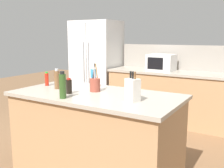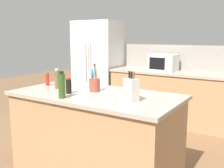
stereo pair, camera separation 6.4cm
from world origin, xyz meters
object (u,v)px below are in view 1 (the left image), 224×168
hot_sauce_bottle (47,79)px  utensil_crock (95,84)px  microwave (161,63)px  dish_soap_bottle (93,78)px  knife_block (133,90)px  soy_sauce_bottle (69,86)px  pepper_grinder (57,79)px  refrigerator (97,66)px  olive_oil_bottle (63,86)px

hot_sauce_bottle → utensil_crock: bearing=1.9°
microwave → dish_soap_bottle: (-0.16, -1.91, -0.03)m
knife_block → soy_sauce_bottle: 0.75m
utensil_crock → pepper_grinder: 0.49m
pepper_grinder → dish_soap_bottle: bearing=45.5°
refrigerator → dish_soap_bottle: size_ratio=7.43×
refrigerator → knife_block: bearing=-49.2°
refrigerator → hot_sauce_bottle: (0.73, -2.19, 0.09)m
hot_sauce_bottle → olive_oil_bottle: olive_oil_bottle is taller
olive_oil_bottle → soy_sauce_bottle: bearing=113.8°
knife_block → refrigerator: bearing=154.0°
pepper_grinder → olive_oil_bottle: (0.39, -0.34, 0.02)m
refrigerator → olive_oil_bottle: bearing=-62.2°
soy_sauce_bottle → hot_sauce_bottle: hot_sauce_bottle is taller
utensil_crock → olive_oil_bottle: 0.46m
microwave → pepper_grinder: bearing=-101.9°
soy_sauce_bottle → dish_soap_bottle: size_ratio=0.69×
soy_sauce_bottle → hot_sauce_bottle: bearing=158.4°
dish_soap_bottle → soy_sauce_bottle: bearing=-91.0°
dish_soap_bottle → olive_oil_bottle: bearing=-82.9°
pepper_grinder → olive_oil_bottle: size_ratio=0.87×
knife_block → utensil_crock: utensil_crock is taller
utensil_crock → pepper_grinder: utensil_crock is taller
soy_sauce_bottle → microwave: bearing=85.9°
knife_block → hot_sauce_bottle: bearing=-164.0°
refrigerator → soy_sauce_bottle: refrigerator is taller
refrigerator → utensil_crock: (1.46, -2.16, 0.09)m
microwave → utensil_crock: 2.11m
refrigerator → hot_sauce_bottle: bearing=-71.5°
knife_block → pepper_grinder: bearing=-161.1°
olive_oil_bottle → pepper_grinder: bearing=139.1°
pepper_grinder → hot_sauce_bottle: bearing=161.5°
refrigerator → hot_sauce_bottle: size_ratio=10.62×
utensil_crock → hot_sauce_bottle: 0.73m
utensil_crock → olive_oil_bottle: bearing=-101.1°
microwave → olive_oil_bottle: size_ratio=1.68×
microwave → hot_sauce_bottle: bearing=-108.7°
dish_soap_bottle → olive_oil_bottle: olive_oil_bottle is taller
pepper_grinder → olive_oil_bottle: 0.51m
dish_soap_bottle → hot_sauce_bottle: dish_soap_bottle is taller
utensil_crock → microwave: bearing=90.1°
dish_soap_bottle → knife_block: bearing=-27.8°
pepper_grinder → hot_sauce_bottle: (-0.25, 0.08, -0.03)m
knife_block → olive_oil_bottle: 0.71m
olive_oil_bottle → knife_block: bearing=21.4°
microwave → dish_soap_bottle: 1.92m
microwave → soy_sauce_bottle: (-0.17, -2.36, -0.07)m
refrigerator → utensil_crock: refrigerator is taller
dish_soap_bottle → refrigerator: bearing=123.4°
hot_sauce_bottle → olive_oil_bottle: (0.64, -0.42, 0.05)m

